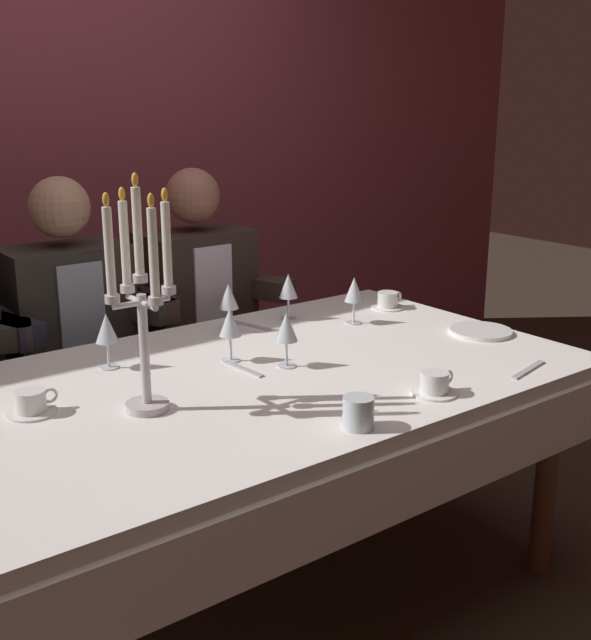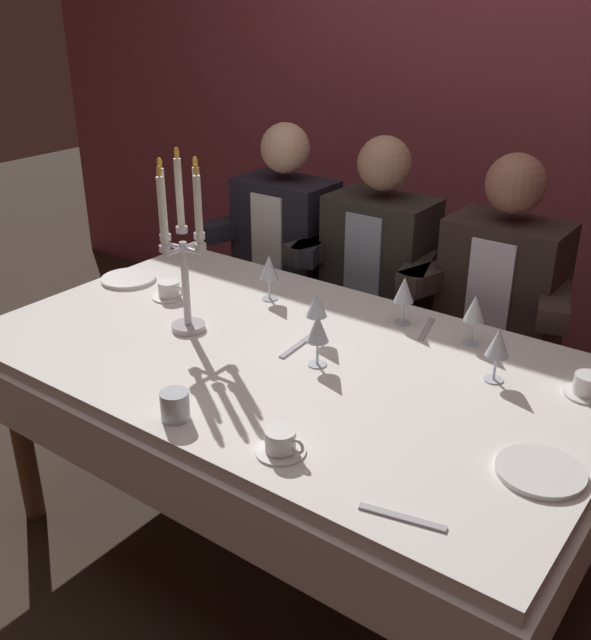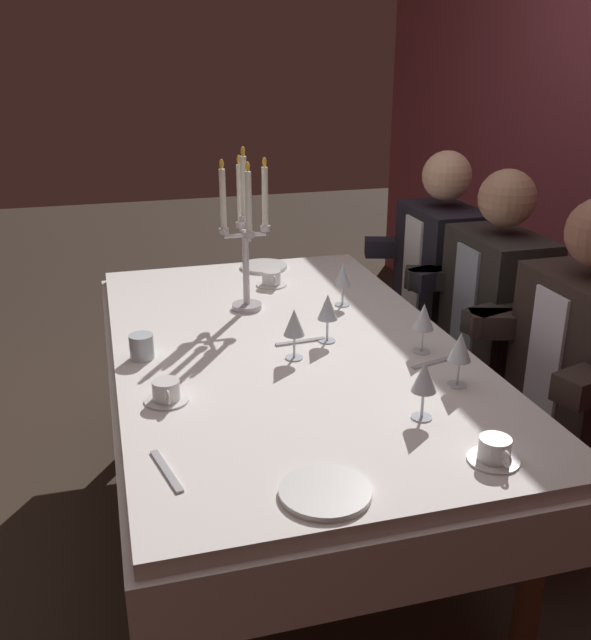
{
  "view_description": "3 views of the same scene",
  "coord_description": "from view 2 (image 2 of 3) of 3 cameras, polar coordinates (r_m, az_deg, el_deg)",
  "views": [
    {
      "loc": [
        -1.18,
        -1.75,
        1.5
      ],
      "look_at": [
        0.11,
        -0.06,
        0.9
      ],
      "focal_mm": 44.2,
      "sensor_mm": 36.0,
      "label": 1
    },
    {
      "loc": [
        1.19,
        -1.57,
        1.77
      ],
      "look_at": [
        0.08,
        -0.06,
        0.89
      ],
      "focal_mm": 40.83,
      "sensor_mm": 36.0,
      "label": 2
    },
    {
      "loc": [
        2.08,
        -0.54,
        1.66
      ],
      "look_at": [
        0.04,
        0.02,
        0.84
      ],
      "focal_mm": 40.16,
      "sensor_mm": 36.0,
      "label": 3
    }
  ],
  "objects": [
    {
      "name": "wine_glass_0",
      "position": [
        2.26,
        1.66,
        1.18
      ],
      "size": [
        0.07,
        0.07,
        0.16
      ],
      "color": "silver",
      "rests_on": "dining_table"
    },
    {
      "name": "dining_table",
      "position": [
        2.28,
        -0.67,
        -5.27
      ],
      "size": [
        1.94,
        1.14,
        0.74
      ],
      "color": "white",
      "rests_on": "ground_plane"
    },
    {
      "name": "seated_diner_0",
      "position": [
        3.24,
        -0.71,
        6.43
      ],
      "size": [
        0.63,
        0.48,
        1.24
      ],
      "color": "brown",
      "rests_on": "ground_plane"
    },
    {
      "name": "back_wall",
      "position": [
        3.46,
        16.84,
        17.05
      ],
      "size": [
        6.0,
        0.12,
        2.7
      ],
      "primitive_type": "cube",
      "color": "#903E4B",
      "rests_on": "ground_plane"
    },
    {
      "name": "coffee_cup_2",
      "position": [
        2.64,
        -9.85,
        2.29
      ],
      "size": [
        0.13,
        0.12,
        0.06
      ],
      "color": "white",
      "rests_on": "dining_table"
    },
    {
      "name": "wine_glass_5",
      "position": [
        2.39,
        8.51,
        2.28
      ],
      "size": [
        0.07,
        0.07,
        0.16
      ],
      "color": "silver",
      "rests_on": "dining_table"
    },
    {
      "name": "knife_2",
      "position": [
        1.6,
        8.34,
        -15.06
      ],
      "size": [
        0.19,
        0.06,
        0.01
      ],
      "primitive_type": "cube",
      "rotation": [
        0.0,
        0.0,
        0.22
      ],
      "color": "#B7B7BC",
      "rests_on": "dining_table"
    },
    {
      "name": "seated_diner_2",
      "position": [
        2.79,
        15.92,
        2.3
      ],
      "size": [
        0.63,
        0.48,
        1.24
      ],
      "color": "brown",
      "rests_on": "ground_plane"
    },
    {
      "name": "candelabra",
      "position": [
        2.29,
        -8.81,
        5.62
      ],
      "size": [
        0.19,
        0.19,
        0.59
      ],
      "color": "silver",
      "rests_on": "dining_table"
    },
    {
      "name": "fork_1",
      "position": [
        2.4,
        10.23,
        -0.69
      ],
      "size": [
        0.06,
        0.17,
        0.01
      ],
      "primitive_type": "cube",
      "rotation": [
        0.0,
        0.0,
        1.83
      ],
      "color": "#B7B7BC",
      "rests_on": "dining_table"
    },
    {
      "name": "wine_glass_4",
      "position": [
        2.29,
        13.86,
        0.81
      ],
      "size": [
        0.07,
        0.07,
        0.16
      ],
      "color": "silver",
      "rests_on": "dining_table"
    },
    {
      "name": "fork_0",
      "position": [
        2.25,
        0.04,
        -2.1
      ],
      "size": [
        0.03,
        0.17,
        0.01
      ],
      "primitive_type": "cube",
      "rotation": [
        0.0,
        0.0,
        1.64
      ],
      "color": "#B7B7BC",
      "rests_on": "dining_table"
    },
    {
      "name": "wine_glass_2",
      "position": [
        2.1,
        1.75,
        -0.78
      ],
      "size": [
        0.07,
        0.07,
        0.16
      ],
      "color": "silver",
      "rests_on": "dining_table"
    },
    {
      "name": "coffee_cup_1",
      "position": [
        1.76,
        -1.15,
        -9.61
      ],
      "size": [
        0.13,
        0.12,
        0.06
      ],
      "color": "white",
      "rests_on": "dining_table"
    },
    {
      "name": "seated_diner_1",
      "position": [
        3.0,
        6.64,
        4.66
      ],
      "size": [
        0.63,
        0.48,
        1.24
      ],
      "color": "brown",
      "rests_on": "ground_plane"
    },
    {
      "name": "water_tumbler_0",
      "position": [
        1.91,
        -9.43,
        -6.63
      ],
      "size": [
        0.08,
        0.08,
        0.08
      ],
      "primitive_type": "cylinder",
      "color": "silver",
      "rests_on": "dining_table"
    },
    {
      "name": "dinner_plate_1",
      "position": [
        1.8,
        18.64,
        -11.15
      ],
      "size": [
        0.21,
        0.21,
        0.01
      ],
      "primitive_type": "cylinder",
      "color": "white",
      "rests_on": "dining_table"
    },
    {
      "name": "wine_glass_1",
      "position": [
        2.1,
        15.59,
        -1.84
      ],
      "size": [
        0.07,
        0.07,
        0.16
      ],
      "color": "silver",
      "rests_on": "dining_table"
    },
    {
      "name": "coffee_cup_0",
      "position": [
        2.14,
        21.95,
        -4.83
      ],
      "size": [
        0.13,
        0.12,
        0.06
      ],
      "color": "white",
      "rests_on": "dining_table"
    },
    {
      "name": "ground_plane",
      "position": [
        2.64,
        -0.6,
        -16.99
      ],
      "size": [
        12.0,
        12.0,
        0.0
      ],
      "primitive_type": "plane",
      "color": "#372A21"
    },
    {
      "name": "wine_glass_3",
      "position": [
        2.55,
        -2.08,
        4.02
      ],
      "size": [
        0.07,
        0.07,
        0.16
      ],
      "color": "silver",
      "rests_on": "dining_table"
    },
    {
      "name": "dinner_plate_0",
      "position": [
        2.83,
        -12.95,
        3.17
      ],
      "size": [
        0.2,
        0.2,
        0.01
      ],
      "primitive_type": "cylinder",
      "color": "white",
      "rests_on": "dining_table"
    }
  ]
}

